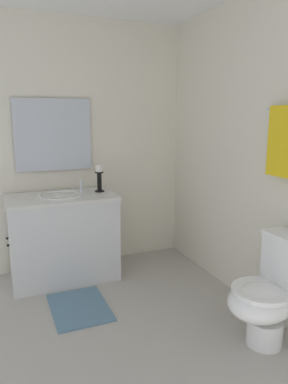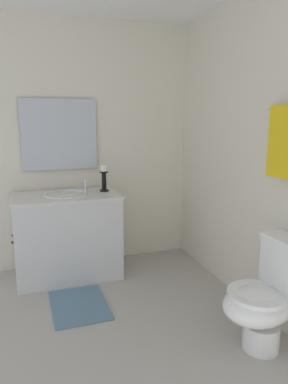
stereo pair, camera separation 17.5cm
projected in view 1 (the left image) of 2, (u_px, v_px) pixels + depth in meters
The scene contains 10 objects.
floor at pixel (102, 343), 2.47m from camera, with size 2.91×2.63×0.02m, color #B2ADA3.
wall_back at pixel (266, 156), 2.71m from camera, with size 2.91×0.04×2.45m, color silver.
wall_left at pixel (58, 147), 3.53m from camera, with size 0.04×2.63×2.45m, color silver.
vanity_cabinet at pixel (63, 237), 3.39m from camera, with size 0.58×1.00×0.80m.
sink_basin at pixel (61, 200), 3.31m from camera, with size 0.40×0.40×0.24m.
mirror at pixel (53, 135), 3.45m from camera, with size 0.02×0.73×0.68m, color silver.
candle_holder_tall at pixel (99, 178), 3.46m from camera, with size 0.09×0.09×0.26m.
toilet at pixel (269, 294), 2.39m from camera, with size 0.39×0.54×0.75m.
towel_near_vanity at pixel (283, 142), 2.44m from camera, with size 0.27×0.03×0.48m, color yellow.
bath_mat at pixel (79, 307), 2.91m from camera, with size 0.60×0.44×0.02m, color slate.
Camera 1 is at (2.14, -0.58, 1.52)m, focal length 33.63 mm.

